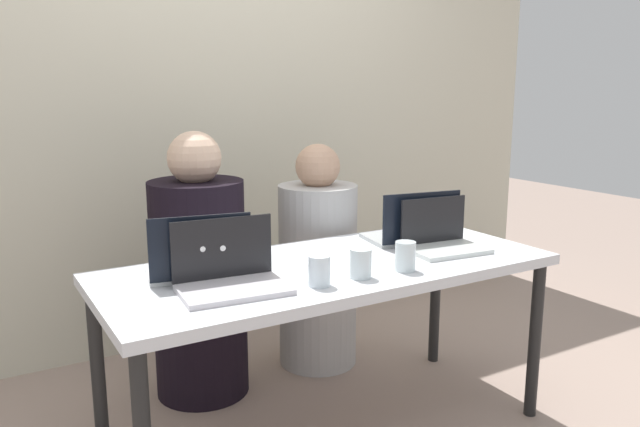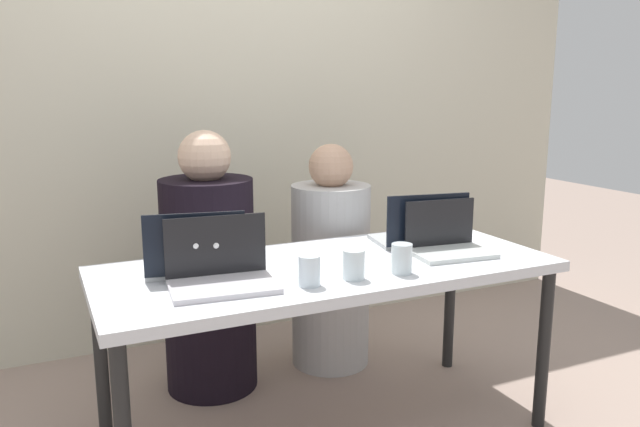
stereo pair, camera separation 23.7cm
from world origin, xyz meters
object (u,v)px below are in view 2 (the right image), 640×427
Objects in this scene: person_on_right at (331,268)px; water_glass_center at (353,266)px; laptop_front_right at (447,242)px; laptop_back_left at (195,259)px; laptop_front_left at (221,272)px; water_glass_right at (402,261)px; person_on_left at (209,277)px; water_glass_left at (309,273)px; laptop_back_right at (420,233)px.

water_glass_center is (-0.30, -0.81, 0.26)m from person_on_right.
water_glass_center is (-0.50, -0.14, -0.00)m from laptop_front_right.
laptop_front_left is at bearing 113.69° from laptop_back_left.
water_glass_right is (0.62, -0.13, -0.00)m from laptop_front_left.
laptop_back_left is at bearing 147.64° from water_glass_center.
water_glass_right is (0.67, -0.32, -0.00)m from laptop_back_left.
water_glass_right is at bearing 76.44° from person_on_right.
person_on_left is 0.58m from laptop_back_left.
laptop_back_left is at bearing 135.52° from water_glass_left.
laptop_front_left is at bearing 164.73° from water_glass_center.
laptop_back_left is 0.74m from water_glass_right.
laptop_front_left is 0.64m from water_glass_right.
person_on_right reaches higher than water_glass_center.
water_glass_center is at bearing 175.90° from water_glass_right.
person_on_right is 3.34× the size of laptop_front_right.
laptop_front_right reaches higher than water_glass_center.
person_on_left is at bearing -5.46° from person_on_right.
water_glass_right is at bearing -4.10° from water_glass_center.
laptop_back_left is 0.44m from water_glass_left.
person_on_left reaches higher than person_on_right.
laptop_back_left is at bearing 108.29° from laptop_front_left.
laptop_front_right is 0.52m from water_glass_center.
person_on_left is 0.98m from water_glass_right.
person_on_right is at bearing -60.72° from laptop_back_right.
laptop_front_left reaches higher than water_glass_left.
laptop_front_right reaches higher than water_glass_right.
water_glass_center is (0.30, -0.81, 0.23)m from person_on_left.
person_on_left is 11.31× the size of water_glass_left.
laptop_back_right is 3.64× the size of water_glass_right.
person_on_right is at bearing 69.32° from water_glass_center.
water_glass_center is at bearing 158.36° from laptop_back_left.
water_glass_center is at bearing 42.29° from laptop_back_right.
person_on_right is at bearing 48.10° from laptop_front_left.
laptop_front_right is 0.68m from water_glass_left.
water_glass_left is (-0.66, -0.14, -0.00)m from laptop_front_right.
person_on_left reaches higher than water_glass_right.
laptop_back_left reaches higher than laptop_front_left.
laptop_front_left is at bearing 37.32° from person_on_right.
water_glass_center is at bearing -158.60° from laptop_front_right.
laptop_back_right reaches higher than water_glass_right.
water_glass_center and water_glass_left have the same top height.
person_on_right is (0.61, -0.00, -0.04)m from person_on_left.
water_glass_left is at bearing 83.45° from person_on_left.
laptop_back_left is 0.99m from laptop_front_right.
person_on_left is at bearing -98.89° from laptop_back_left.
water_glass_left is (-0.65, -0.32, -0.00)m from laptop_back_right.
person_on_right is 2.79× the size of laptop_back_right.
water_glass_right is at bearing 104.87° from person_on_left.
laptop_back_right reaches higher than laptop_front_left.
person_on_left is 10.89× the size of water_glass_right.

